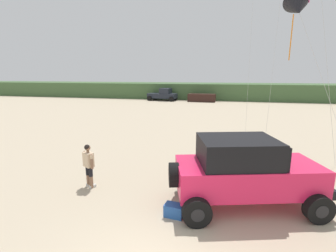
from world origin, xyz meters
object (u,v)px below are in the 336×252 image
Objects in this scene: jeep at (245,171)px; kite_white_parafoil at (298,7)px; cooler_box at (174,210)px; distant_sedan at (202,98)px; distant_pickup at (163,95)px; person_watching at (89,163)px.

jeep is 9.04m from kite_white_parafoil.
jeep is 8.96× the size of cooler_box.
kite_white_parafoil is (6.72, -24.48, 6.74)m from distant_sedan.
cooler_box is 33.08m from distant_pickup.
distant_pickup reaches higher than person_watching.
distant_pickup is at bearing 108.78° from jeep.
person_watching is at bearing 168.36° from cooler_box.
person_watching reaches higher than distant_sedan.
person_watching is 3.77m from cooler_box.
kite_white_parafoil is (2.47, 6.16, 6.14)m from jeep.
jeep reaches higher than distant_sedan.
jeep is at bearing -79.64° from distant_sedan.
jeep is 32.60m from distant_pickup.
jeep is at bearing -71.22° from distant_pickup.
cooler_box is at bearing -83.57° from distant_sedan.
person_watching is 0.20× the size of kite_white_parafoil.
person_watching is at bearing 179.07° from jeep.
distant_pickup reaches higher than cooler_box.
kite_white_parafoil is at bearing 65.44° from cooler_box.
distant_sedan is (-2.19, 31.75, 0.41)m from cooler_box.
kite_white_parafoil is at bearing -62.30° from distant_pickup.
distant_sedan is at bearing 87.56° from person_watching.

